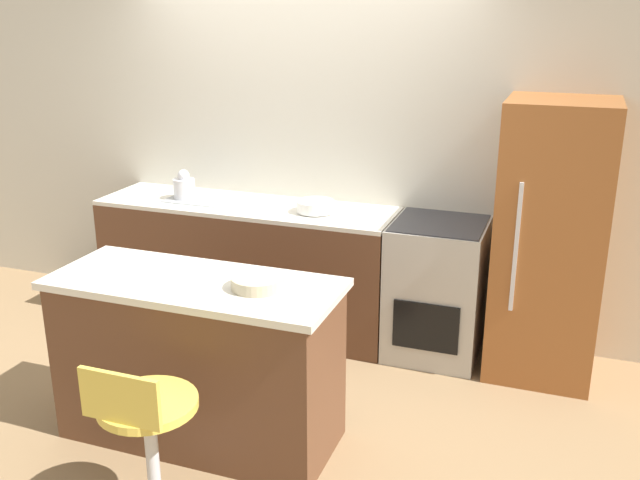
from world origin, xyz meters
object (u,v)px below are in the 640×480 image
at_px(stool_chair, 148,439).
at_px(kettle, 184,187).
at_px(oven_range, 436,289).
at_px(refrigerator, 550,242).
at_px(mixing_bowl, 315,206).

bearing_deg(stool_chair, kettle, 115.45).
xyz_separation_m(oven_range, refrigerator, (0.69, -0.01, 0.41)).
distance_m(refrigerator, kettle, 2.57).
relative_size(refrigerator, mixing_bowl, 6.78).
bearing_deg(oven_range, refrigerator, -0.42).
height_order(kettle, mixing_bowl, kettle).
height_order(oven_range, kettle, kettle).
bearing_deg(mixing_bowl, stool_chair, -90.68).
distance_m(oven_range, stool_chair, 2.30).
height_order(refrigerator, stool_chair, refrigerator).
relative_size(refrigerator, stool_chair, 2.06).
height_order(oven_range, stool_chair, oven_range).
height_order(oven_range, refrigerator, refrigerator).
relative_size(stool_chair, mixing_bowl, 3.29).
relative_size(oven_range, mixing_bowl, 3.60).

